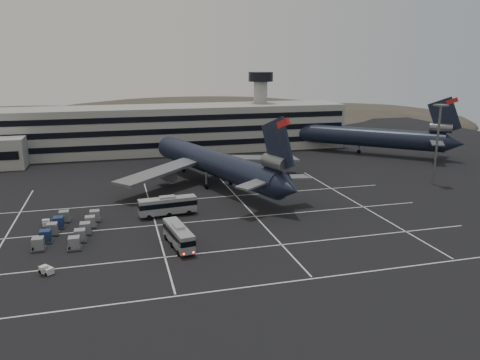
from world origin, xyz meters
name	(u,v)px	position (x,y,z in m)	size (l,w,h in m)	color
ground	(194,230)	(0.00, 0.00, 0.00)	(260.00, 260.00, 0.00)	black
lane_markings	(199,228)	(0.95, 0.72, 0.01)	(90.00, 55.62, 0.01)	silver
terminal	(145,130)	(-2.95, 71.14, 6.93)	(125.00, 26.00, 24.00)	gray
hills	(174,138)	(17.99, 170.00, -12.07)	(352.00, 180.00, 44.00)	#38332B
lightpole_right	(438,134)	(58.00, 15.00, 11.82)	(2.40, 2.40, 18.28)	slate
trijet_main	(215,163)	(9.58, 27.33, 5.25)	(44.95, 56.12, 18.08)	black
trijet_far	(363,136)	(60.70, 52.06, 5.43)	(46.20, 43.06, 18.08)	black
bus_near	(179,235)	(-3.46, -6.45, 1.91)	(3.79, 10.14, 3.50)	#9FA1A7
bus_far	(168,205)	(-3.37, 8.66, 2.04)	(10.75, 3.52, 3.73)	#9FA1A7
tug_a	(46,223)	(-24.29, 8.64, 0.57)	(1.37, 2.10, 1.29)	silver
tug_b	(47,270)	(-21.84, -11.29, 0.57)	(2.19, 2.31, 1.29)	silver
uld_cluster	(69,229)	(-20.13, 3.33, 0.96)	(10.30, 16.32, 1.97)	#2D2D30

